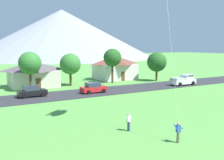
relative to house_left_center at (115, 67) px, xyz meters
The scene contains 12 objects.
road_strip 22.40m from the house_left_center, 144.04° to the right, with size 160.00×7.65×0.08m, color #2D2D33.
mountain_east_ridge 105.98m from the house_left_center, 76.59° to the left, with size 109.29×109.29×28.50m, color #8E939E.
house_left_center is the anchor object (origin of this frame).
house_right_center 19.16m from the house_left_center, behind, with size 8.97×7.54×4.74m.
tree_near_left 13.35m from the house_left_center, 160.83° to the right, with size 4.01×4.01×6.19m.
tree_left_of_center 21.88m from the house_left_center, 161.70° to the right, with size 3.80×3.80×6.69m.
tree_center 9.66m from the house_left_center, 50.28° to the right, with size 4.22×4.22×6.25m.
tree_right_of_center 6.78m from the house_left_center, 125.57° to the right, with size 3.66×3.66×7.04m.
parked_car_black_west_end 25.02m from the house_left_center, 150.85° to the right, with size 4.21×2.11×1.68m.
parked_car_red_east_end 18.54m from the house_left_center, 131.83° to the right, with size 4.21×2.09×1.68m.
pickup_truck_white_west_side 16.40m from the house_left_center, 66.25° to the right, with size 5.23×2.37×1.99m.
watcher_person 37.45m from the house_left_center, 118.99° to the right, with size 0.56×0.24×1.68m.
Camera 1 is at (-13.38, -8.39, 7.82)m, focal length 42.99 mm.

